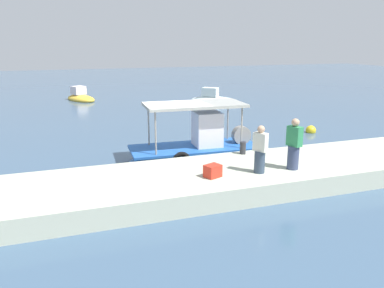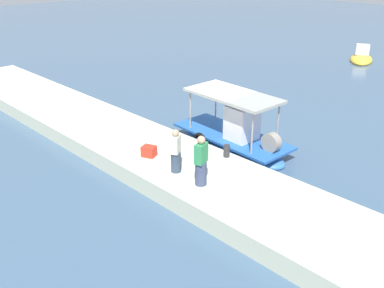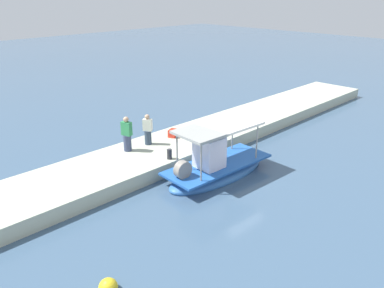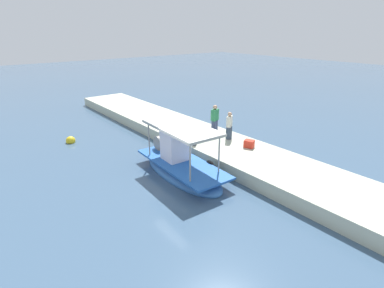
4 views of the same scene
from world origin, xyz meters
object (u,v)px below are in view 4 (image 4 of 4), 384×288
at_px(mooring_bollard, 194,141).
at_px(marker_buoy, 71,141).
at_px(fisherman_near_bollard, 229,127).
at_px(fisherman_by_crate, 215,121).
at_px(main_fishing_boat, 181,165).
at_px(cargo_crate, 249,144).

xyz_separation_m(mooring_bollard, marker_buoy, (6.62, 4.73, -0.82)).
height_order(fisherman_near_bollard, fisherman_by_crate, fisherman_by_crate).
height_order(main_fishing_boat, fisherman_by_crate, main_fishing_boat).
xyz_separation_m(fisherman_by_crate, marker_buoy, (5.81, 6.97, -1.38)).
height_order(mooring_bollard, cargo_crate, mooring_bollard).
xyz_separation_m(fisherman_near_bollard, mooring_bollard, (0.47, 2.21, -0.49)).
xyz_separation_m(fisherman_by_crate, cargo_crate, (-2.94, 0.14, -0.60)).
relative_size(main_fishing_boat, fisherman_near_bollard, 3.56).
height_order(fisherman_near_bollard, mooring_bollard, fisherman_near_bollard).
xyz_separation_m(fisherman_near_bollard, fisherman_by_crate, (1.28, -0.04, 0.07)).
distance_m(mooring_bollard, cargo_crate, 2.99).
distance_m(main_fishing_boat, cargo_crate, 4.10).
distance_m(fisherman_near_bollard, fisherman_by_crate, 1.28).
bearing_deg(marker_buoy, fisherman_near_bollard, -135.64).
xyz_separation_m(fisherman_near_bollard, cargo_crate, (-1.66, 0.10, -0.53)).
bearing_deg(cargo_crate, fisherman_by_crate, -2.69).
bearing_deg(mooring_bollard, cargo_crate, -135.32).
distance_m(cargo_crate, marker_buoy, 11.12).
distance_m(fisherman_by_crate, cargo_crate, 3.00).
relative_size(fisherman_near_bollard, fisherman_by_crate, 0.91).
bearing_deg(main_fishing_boat, marker_buoy, 19.91).
bearing_deg(fisherman_by_crate, main_fishing_boat, 116.60).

